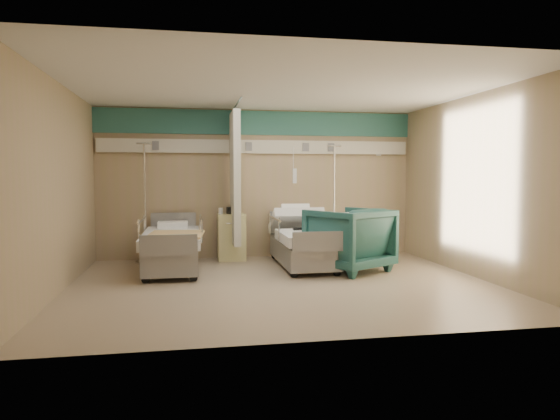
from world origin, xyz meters
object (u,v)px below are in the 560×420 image
(iv_stand_right, at_px, (334,234))
(iv_stand_left, at_px, (146,239))
(bed_right, at_px, (303,248))
(bed_left, at_px, (172,252))
(visitor_armchair, at_px, (349,239))
(bedside_cabinet, at_px, (231,237))

(iv_stand_right, bearing_deg, iv_stand_left, -179.40)
(bed_right, height_order, bed_left, same)
(bed_right, relative_size, iv_stand_right, 1.01)
(bed_right, height_order, iv_stand_left, iv_stand_left)
(bed_left, distance_m, visitor_armchair, 2.91)
(bed_left, xyz_separation_m, iv_stand_right, (3.00, 0.86, 0.12))
(bed_left, distance_m, iv_stand_left, 0.96)
(bed_left, bearing_deg, iv_stand_right, 15.97)
(visitor_armchair, bearing_deg, iv_stand_right, -125.88)
(bedside_cabinet, relative_size, visitor_armchair, 0.74)
(bedside_cabinet, bearing_deg, visitor_armchair, -38.39)
(bed_right, distance_m, iv_stand_right, 1.18)
(bedside_cabinet, distance_m, iv_stand_right, 1.95)
(iv_stand_left, bearing_deg, bedside_cabinet, 2.91)
(bed_right, bearing_deg, visitor_armchair, -38.99)
(bed_right, bearing_deg, iv_stand_left, 162.95)
(bed_right, relative_size, bed_left, 1.00)
(bed_left, relative_size, bedside_cabinet, 2.54)
(visitor_armchair, height_order, iv_stand_left, iv_stand_left)
(bedside_cabinet, height_order, iv_stand_right, iv_stand_right)
(visitor_armchair, bearing_deg, iv_stand_left, -51.80)
(iv_stand_left, bearing_deg, iv_stand_right, 0.60)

